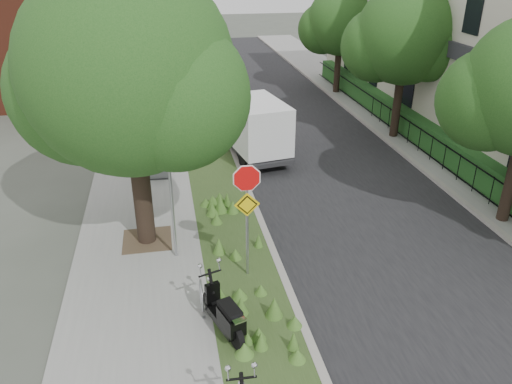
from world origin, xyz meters
The scene contains 20 objects.
ground centered at (0.00, 0.00, 0.00)m, with size 120.00×120.00×0.00m, color #4C5147.
sidewalk_near centered at (-4.25, 10.00, 0.06)m, with size 3.50×60.00×0.12m, color gray.
verge centered at (-1.50, 10.00, 0.06)m, with size 2.00×60.00×0.12m, color #31481F.
kerb_near centered at (-0.50, 10.00, 0.07)m, with size 0.20×60.00×0.13m, color #9E9991.
road centered at (3.00, 10.00, 0.01)m, with size 7.00×60.00×0.01m, color black.
kerb_far centered at (6.50, 10.00, 0.07)m, with size 0.20×60.00×0.13m, color #9E9991.
footpath_far centered at (8.20, 10.00, 0.06)m, with size 3.20×60.00×0.12m, color gray.
street_tree_main centered at (-4.08, 2.86, 4.80)m, with size 6.21×5.54×7.66m.
bare_post centered at (-3.20, 1.80, 2.12)m, with size 0.08×0.08×4.00m.
bike_hoop centered at (-2.70, -0.60, 0.50)m, with size 0.06×0.78×0.77m.
sign_assembly centered at (-1.40, 0.58, 2.33)m, with size 0.94×0.08×3.22m.
fence_far centered at (7.20, 10.00, 0.67)m, with size 0.04×24.00×1.00m.
hedge_far centered at (7.90, 10.00, 0.67)m, with size 1.00×24.00×1.10m, color #224E1B.
terrace_houses centered at (11.49, 10.00, 4.16)m, with size 7.40×26.40×8.20m.
brick_building centered at (-9.50, 22.00, 4.21)m, with size 9.40×10.40×8.30m.
far_tree_b centered at (6.94, 10.05, 4.37)m, with size 4.83×4.31×6.56m.
far_tree_c centered at (6.94, 18.04, 3.95)m, with size 4.37×3.89×5.93m.
scooter_near centered at (-2.23, -1.59, 0.55)m, with size 0.79×1.79×0.89m.
box_truck centered at (0.30, 9.05, 1.36)m, with size 2.54×4.84×2.09m.
utility_cabinet centered at (-3.62, 7.30, 0.65)m, with size 0.85×0.59×1.10m.
Camera 1 is at (-3.20, -10.09, 7.77)m, focal length 35.00 mm.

